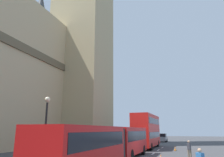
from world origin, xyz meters
The scene contains 6 objects.
articulated_bus centered at (-3.73, 1.99, 1.75)m, with size 18.16×2.54×2.90m.
double_decker_bus centered at (12.46, 2.00, 2.71)m, with size 10.90×2.54×4.90m.
sedan_lead centered at (30.79, 1.77, 0.91)m, with size 4.40×1.86×1.85m.
traffic_cone_middle centered at (9.65, -2.19, 0.28)m, with size 0.36×0.36×0.58m.
street_lamp centered at (-6.32, 6.50, 3.06)m, with size 0.44×0.44×5.27m.
pedestrian_by_kerb centered at (1.57, -3.99, 0.91)m, with size 0.46×0.35×1.69m.
Camera 1 is at (-20.57, -4.12, 2.66)m, focal length 33.84 mm.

